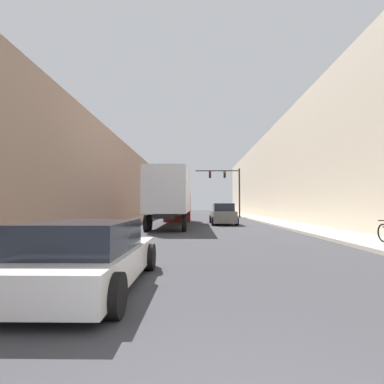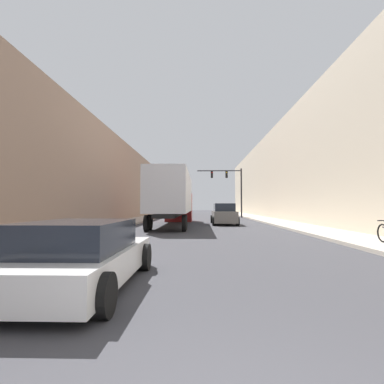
# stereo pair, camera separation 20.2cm
# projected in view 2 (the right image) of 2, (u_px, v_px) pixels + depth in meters

# --- Properties ---
(sidewalk_right) EXTENTS (2.75, 80.00, 0.15)m
(sidewalk_right) POSITION_uv_depth(u_px,v_px,m) (267.00, 220.00, 31.21)
(sidewalk_right) COLOR #B2A899
(sidewalk_right) RESTS_ON ground
(sidewalk_left) EXTENTS (2.75, 80.00, 0.15)m
(sidewalk_left) POSITION_uv_depth(u_px,v_px,m) (137.00, 220.00, 31.57)
(sidewalk_left) COLOR #B2A899
(sidewalk_left) RESTS_ON ground
(building_right) EXTENTS (6.00, 80.00, 10.54)m
(building_right) POSITION_uv_depth(u_px,v_px,m) (309.00, 170.00, 31.33)
(building_right) COLOR beige
(building_right) RESTS_ON ground
(building_left) EXTENTS (6.00, 80.00, 8.39)m
(building_left) POSITION_uv_depth(u_px,v_px,m) (97.00, 181.00, 31.88)
(building_left) COLOR #997A66
(building_left) RESTS_ON ground
(semi_truck) EXTENTS (2.58, 14.25, 3.95)m
(semi_truck) POSITION_uv_depth(u_px,v_px,m) (174.00, 197.00, 23.95)
(semi_truck) COLOR silver
(semi_truck) RESTS_ON ground
(sedan_car) EXTENTS (2.12, 4.42, 1.28)m
(sedan_car) POSITION_uv_depth(u_px,v_px,m) (81.00, 255.00, 5.76)
(sedan_car) COLOR silver
(sedan_car) RESTS_ON ground
(suv_car) EXTENTS (2.09, 4.99, 1.75)m
(suv_car) POSITION_uv_depth(u_px,v_px,m) (224.00, 214.00, 25.15)
(suv_car) COLOR slate
(suv_car) RESTS_ON ground
(traffic_signal_gantry) EXTENTS (5.97, 0.35, 6.53)m
(traffic_signal_gantry) POSITION_uv_depth(u_px,v_px,m) (231.00, 184.00, 39.84)
(traffic_signal_gantry) COLOR black
(traffic_signal_gantry) RESTS_ON ground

